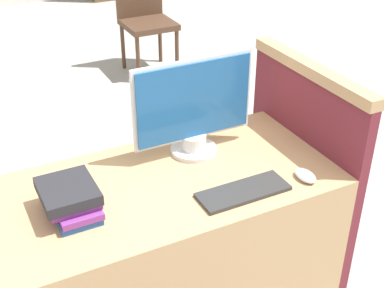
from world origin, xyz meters
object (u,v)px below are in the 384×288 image
object	(u,v)px
keyboard	(243,192)
book_stack	(71,199)
monitor	(194,109)
mouse	(305,176)
far_chair	(144,10)

from	to	relation	value
keyboard	book_stack	size ratio (longest dim) A/B	1.42
monitor	mouse	bearing A→B (deg)	-52.29
monitor	book_stack	xyz separation A→B (m)	(-0.59, -0.18, -0.15)
monitor	mouse	distance (m)	0.53
monitor	far_chair	bearing A→B (deg)	72.16
monitor	keyboard	xyz separation A→B (m)	(0.03, -0.36, -0.20)
mouse	book_stack	xyz separation A→B (m)	(-0.89, 0.21, 0.04)
far_chair	monitor	bearing A→B (deg)	-65.52
keyboard	far_chair	size ratio (longest dim) A/B	0.36
keyboard	book_stack	world-z (taller)	book_stack
mouse	book_stack	bearing A→B (deg)	166.82
keyboard	mouse	size ratio (longest dim) A/B	3.32
keyboard	far_chair	distance (m)	3.17
monitor	keyboard	world-z (taller)	monitor
far_chair	mouse	bearing A→B (deg)	-58.03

